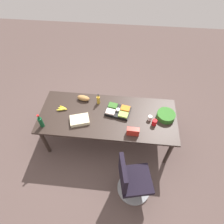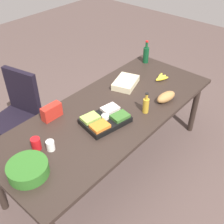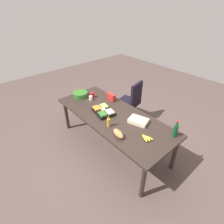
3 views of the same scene
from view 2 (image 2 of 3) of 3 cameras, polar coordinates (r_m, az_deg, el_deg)
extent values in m
plane|color=brown|center=(3.27, -0.26, -10.32)|extent=(10.00, 10.00, 0.00)
cube|color=#2E231D|center=(2.77, -0.30, 0.02)|extent=(2.43, 0.99, 0.04)
cylinder|color=#2E231D|center=(3.62, 16.54, 0.85)|extent=(0.07, 0.07, 0.72)
cylinder|color=#2E231D|center=(3.93, 6.06, 5.51)|extent=(0.07, 0.07, 0.72)
cylinder|color=gray|center=(3.58, -18.18, -6.98)|extent=(0.56, 0.56, 0.05)
cylinder|color=gray|center=(3.45, -18.83, -4.51)|extent=(0.06, 0.06, 0.36)
cube|color=black|center=(3.34, -19.44, -2.19)|extent=(0.57, 0.57, 0.09)
cube|color=black|center=(3.28, -17.90, 4.08)|extent=(0.15, 0.43, 0.52)
cylinder|color=gold|center=(2.71, 6.95, 1.28)|extent=(0.06, 0.06, 0.15)
cylinder|color=gold|center=(2.65, 7.11, 3.12)|extent=(0.03, 0.03, 0.06)
cylinder|color=black|center=(2.63, 7.17, 3.75)|extent=(0.03, 0.03, 0.01)
cube|color=beige|center=(3.13, 2.81, 6.02)|extent=(0.37, 0.31, 0.07)
cylinder|color=white|center=(2.37, -12.51, -6.71)|extent=(0.08, 0.08, 0.09)
cube|color=black|center=(2.60, -1.39, -1.73)|extent=(0.47, 0.37, 0.05)
cube|color=orange|center=(2.47, -2.48, -2.92)|extent=(0.18, 0.15, 0.03)
cube|color=#356628|center=(2.58, 1.65, -0.87)|extent=(0.18, 0.15, 0.03)
cube|color=#9AC453|center=(2.57, -4.46, -1.21)|extent=(0.18, 0.15, 0.03)
cube|color=silver|center=(2.67, -0.40, 0.69)|extent=(0.18, 0.15, 0.03)
cylinder|color=white|center=(2.57, -1.40, -0.99)|extent=(0.08, 0.08, 0.04)
ellipsoid|color=#A57642|center=(2.92, 11.01, 3.05)|extent=(0.26, 0.15, 0.10)
ellipsoid|color=yellow|center=(3.27, 10.23, 6.73)|extent=(0.17, 0.10, 0.04)
ellipsoid|color=yellow|center=(3.29, 10.01, 6.96)|extent=(0.17, 0.06, 0.04)
ellipsoid|color=yellow|center=(3.31, 9.80, 7.19)|extent=(0.17, 0.08, 0.04)
cylinder|color=red|center=(2.40, -15.31, -6.31)|extent=(0.08, 0.08, 0.11)
cylinder|color=#2E6823|center=(2.23, -16.84, -11.18)|extent=(0.40, 0.40, 0.10)
cube|color=red|center=(2.69, -12.27, 0.05)|extent=(0.20, 0.08, 0.14)
cylinder|color=#0F4323|center=(3.62, 6.96, 11.50)|extent=(0.08, 0.08, 0.20)
cylinder|color=#0F4323|center=(3.56, 7.13, 13.50)|extent=(0.03, 0.03, 0.08)
cylinder|color=red|center=(3.54, 7.19, 14.16)|extent=(0.04, 0.04, 0.01)
camera|label=1|loc=(3.88, -40.29, 45.65)|focal=30.18mm
camera|label=3|loc=(3.68, 53.60, 27.17)|focal=28.01mm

